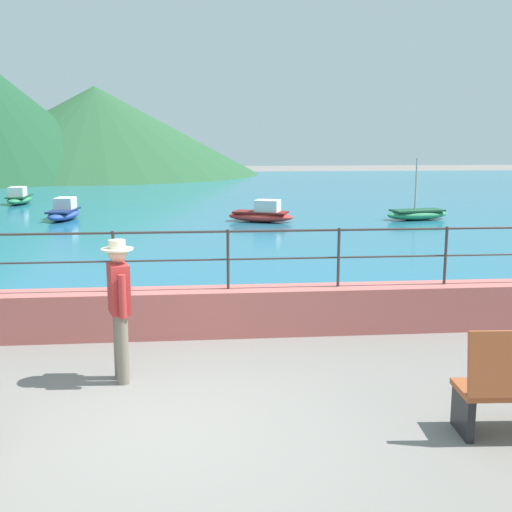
{
  "coord_description": "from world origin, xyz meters",
  "views": [
    {
      "loc": [
        0.38,
        -6.09,
        2.94
      ],
      "look_at": [
        1.3,
        3.7,
        1.1
      ],
      "focal_mm": 44.7,
      "sensor_mm": 36.0,
      "label": 1
    }
  ],
  "objects_px": {
    "boat_1": "(19,198)",
    "boat_2": "(262,214)",
    "person_walking": "(119,303)",
    "boat_4": "(64,212)",
    "boat_0": "(417,214)"
  },
  "relations": [
    {
      "from": "person_walking",
      "to": "boat_1",
      "type": "xyz_separation_m",
      "value": [
        -6.77,
        21.13,
        -0.65
      ]
    },
    {
      "from": "person_walking",
      "to": "boat_2",
      "type": "height_order",
      "value": "person_walking"
    },
    {
      "from": "boat_2",
      "to": "boat_4",
      "type": "bearing_deg",
      "value": 169.38
    },
    {
      "from": "boat_1",
      "to": "boat_2",
      "type": "bearing_deg",
      "value": -34.88
    },
    {
      "from": "boat_1",
      "to": "boat_4",
      "type": "height_order",
      "value": "same"
    },
    {
      "from": "boat_1",
      "to": "person_walking",
      "type": "bearing_deg",
      "value": -72.23
    },
    {
      "from": "person_walking",
      "to": "boat_1",
      "type": "distance_m",
      "value": 22.2
    },
    {
      "from": "person_walking",
      "to": "boat_0",
      "type": "xyz_separation_m",
      "value": [
        8.71,
        14.24,
        -0.71
      ]
    },
    {
      "from": "person_walking",
      "to": "boat_0",
      "type": "relative_size",
      "value": 0.72
    },
    {
      "from": "person_walking",
      "to": "boat_4",
      "type": "relative_size",
      "value": 0.74
    },
    {
      "from": "person_walking",
      "to": "boat_4",
      "type": "distance_m",
      "value": 15.95
    },
    {
      "from": "boat_2",
      "to": "person_walking",
      "type": "bearing_deg",
      "value": -102.65
    },
    {
      "from": "boat_2",
      "to": "boat_0",
      "type": "bearing_deg",
      "value": 0.55
    },
    {
      "from": "person_walking",
      "to": "boat_0",
      "type": "distance_m",
      "value": 16.71
    },
    {
      "from": "boat_0",
      "to": "boat_4",
      "type": "relative_size",
      "value": 1.02
    }
  ]
}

